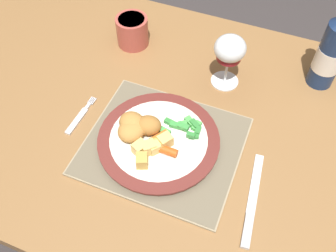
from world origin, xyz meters
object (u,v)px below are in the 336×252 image
object	(u,v)px
fork	(79,118)
table_knife	(251,207)
dinner_plate	(159,141)
drinking_cup	(132,30)
bottle	(332,51)
dining_table	(171,136)
wine_glass	(230,51)

from	to	relation	value
fork	table_knife	xyz separation A→B (m)	(0.44, -0.07, 0.00)
dinner_plate	fork	xyz separation A→B (m)	(-0.21, -0.00, -0.01)
dinner_plate	table_knife	distance (m)	0.24
dinner_plate	drinking_cup	world-z (taller)	drinking_cup
fork	bottle	bearing A→B (deg)	33.55
dining_table	wine_glass	size ratio (longest dim) A/B	10.61
table_knife	drinking_cup	bearing A→B (deg)	139.94
wine_glass	drinking_cup	xyz separation A→B (m)	(-0.28, 0.05, -0.06)
dining_table	fork	size ratio (longest dim) A/B	12.50
dining_table	table_knife	size ratio (longest dim) A/B	7.03
table_knife	wine_glass	bearing A→B (deg)	115.60
dinner_plate	table_knife	world-z (taller)	dinner_plate
bottle	dinner_plate	bearing A→B (deg)	-132.18
dining_table	bottle	size ratio (longest dim) A/B	5.81
dining_table	bottle	world-z (taller)	bottle
drinking_cup	dinner_plate	bearing A→B (deg)	-55.62
dining_table	table_knife	xyz separation A→B (m)	(0.24, -0.16, 0.09)
dinner_plate	drinking_cup	distance (m)	0.36
table_knife	wine_glass	xyz separation A→B (m)	(-0.15, 0.32, 0.10)
fork	table_knife	bearing A→B (deg)	-8.93
fork	dinner_plate	bearing A→B (deg)	0.42
dining_table	table_knife	bearing A→B (deg)	-33.72
dinner_plate	drinking_cup	xyz separation A→B (m)	(-0.20, 0.29, 0.03)
bottle	drinking_cup	bearing A→B (deg)	-175.13
dinner_plate	wine_glass	bearing A→B (deg)	71.76
wine_glass	bottle	xyz separation A→B (m)	(0.23, 0.09, -0.00)
fork	drinking_cup	size ratio (longest dim) A/B	1.40
dining_table	drinking_cup	world-z (taller)	drinking_cup
fork	drinking_cup	world-z (taller)	drinking_cup
wine_glass	dinner_plate	bearing A→B (deg)	-108.24
dinner_plate	fork	distance (m)	0.21
fork	drinking_cup	xyz separation A→B (m)	(0.00, 0.30, 0.04)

